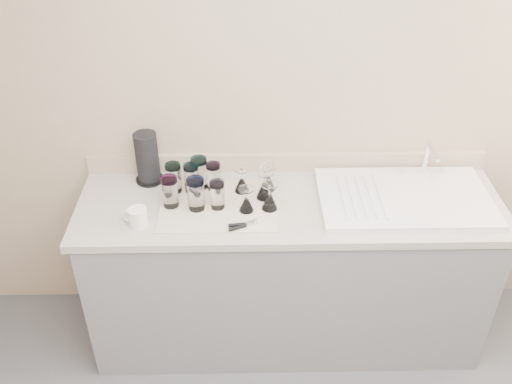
{
  "coord_description": "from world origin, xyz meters",
  "views": [
    {
      "loc": [
        -0.21,
        -1.02,
        2.53
      ],
      "look_at": [
        -0.17,
        1.15,
        1.0
      ],
      "focal_mm": 40.0,
      "sensor_mm": 36.0,
      "label": 1
    }
  ],
  "objects_px": {
    "goblet_front_left": "(246,203)",
    "goblet_extra": "(265,189)",
    "tumbler_magenta": "(170,192)",
    "can_opener": "(243,225)",
    "tumbler_extra": "(199,173)",
    "white_mug": "(137,217)",
    "paper_towel_roll": "(147,158)",
    "tumbler_lavender": "(217,195)",
    "goblet_back_left": "(242,183)",
    "goblet_back_right": "(268,181)",
    "tumbler_purple": "(214,176)",
    "tumbler_teal": "(174,178)",
    "goblet_front_right": "(270,200)",
    "tumbler_blue": "(196,194)",
    "tumbler_cyan": "(192,178)",
    "sink_unit": "(405,198)"
  },
  "relations": [
    {
      "from": "tumbler_cyan",
      "to": "white_mug",
      "type": "height_order",
      "value": "tumbler_cyan"
    },
    {
      "from": "sink_unit",
      "to": "goblet_extra",
      "type": "relative_size",
      "value": 5.53
    },
    {
      "from": "tumbler_teal",
      "to": "goblet_front_left",
      "type": "height_order",
      "value": "tumbler_teal"
    },
    {
      "from": "tumbler_purple",
      "to": "white_mug",
      "type": "bearing_deg",
      "value": -140.55
    },
    {
      "from": "tumbler_blue",
      "to": "goblet_extra",
      "type": "height_order",
      "value": "tumbler_blue"
    },
    {
      "from": "sink_unit",
      "to": "tumbler_lavender",
      "type": "xyz_separation_m",
      "value": [
        -0.9,
        -0.04,
        0.06
      ]
    },
    {
      "from": "goblet_front_left",
      "to": "goblet_extra",
      "type": "bearing_deg",
      "value": 49.53
    },
    {
      "from": "goblet_back_right",
      "to": "goblet_front_right",
      "type": "xyz_separation_m",
      "value": [
        0.0,
        -0.16,
        0.0
      ]
    },
    {
      "from": "can_opener",
      "to": "tumbler_magenta",
      "type": "bearing_deg",
      "value": 153.45
    },
    {
      "from": "tumbler_extra",
      "to": "can_opener",
      "type": "bearing_deg",
      "value": -56.56
    },
    {
      "from": "white_mug",
      "to": "paper_towel_roll",
      "type": "relative_size",
      "value": 0.48
    },
    {
      "from": "sink_unit",
      "to": "can_opener",
      "type": "distance_m",
      "value": 0.81
    },
    {
      "from": "tumbler_magenta",
      "to": "goblet_back_right",
      "type": "height_order",
      "value": "tumbler_magenta"
    },
    {
      "from": "tumbler_cyan",
      "to": "tumbler_blue",
      "type": "height_order",
      "value": "tumbler_blue"
    },
    {
      "from": "goblet_extra",
      "to": "can_opener",
      "type": "bearing_deg",
      "value": -114.95
    },
    {
      "from": "goblet_front_right",
      "to": "paper_towel_roll",
      "type": "height_order",
      "value": "paper_towel_roll"
    },
    {
      "from": "tumbler_purple",
      "to": "paper_towel_roll",
      "type": "bearing_deg",
      "value": 164.96
    },
    {
      "from": "white_mug",
      "to": "tumbler_cyan",
      "type": "bearing_deg",
      "value": 48.25
    },
    {
      "from": "tumbler_lavender",
      "to": "paper_towel_roll",
      "type": "xyz_separation_m",
      "value": [
        -0.36,
        0.25,
        0.05
      ]
    },
    {
      "from": "goblet_extra",
      "to": "tumbler_extra",
      "type": "bearing_deg",
      "value": 163.41
    },
    {
      "from": "goblet_back_right",
      "to": "paper_towel_roll",
      "type": "distance_m",
      "value": 0.61
    },
    {
      "from": "tumbler_extra",
      "to": "goblet_back_right",
      "type": "distance_m",
      "value": 0.34
    },
    {
      "from": "goblet_front_left",
      "to": "tumbler_extra",
      "type": "bearing_deg",
      "value": 138.97
    },
    {
      "from": "tumbler_cyan",
      "to": "tumbler_lavender",
      "type": "xyz_separation_m",
      "value": [
        0.13,
        -0.14,
        -0.0
      ]
    },
    {
      "from": "tumbler_teal",
      "to": "white_mug",
      "type": "bearing_deg",
      "value": -118.82
    },
    {
      "from": "tumbler_purple",
      "to": "goblet_extra",
      "type": "relative_size",
      "value": 0.95
    },
    {
      "from": "goblet_front_right",
      "to": "white_mug",
      "type": "xyz_separation_m",
      "value": [
        -0.61,
        -0.1,
        -0.01
      ]
    },
    {
      "from": "tumbler_magenta",
      "to": "goblet_back_left",
      "type": "bearing_deg",
      "value": 18.61
    },
    {
      "from": "tumbler_teal",
      "to": "tumbler_cyan",
      "type": "relative_size",
      "value": 1.03
    },
    {
      "from": "goblet_extra",
      "to": "white_mug",
      "type": "relative_size",
      "value": 1.15
    },
    {
      "from": "tumbler_extra",
      "to": "can_opener",
      "type": "distance_m",
      "value": 0.4
    },
    {
      "from": "tumbler_lavender",
      "to": "goblet_back_left",
      "type": "relative_size",
      "value": 1.09
    },
    {
      "from": "goblet_back_right",
      "to": "tumbler_purple",
      "type": "bearing_deg",
      "value": 177.43
    },
    {
      "from": "tumbler_teal",
      "to": "goblet_extra",
      "type": "distance_m",
      "value": 0.45
    },
    {
      "from": "tumbler_blue",
      "to": "tumbler_extra",
      "type": "xyz_separation_m",
      "value": [
        0.0,
        0.18,
        0.0
      ]
    },
    {
      "from": "goblet_front_right",
      "to": "paper_towel_roll",
      "type": "xyz_separation_m",
      "value": [
        -0.6,
        0.26,
        0.08
      ]
    },
    {
      "from": "goblet_back_right",
      "to": "white_mug",
      "type": "bearing_deg",
      "value": -156.3
    },
    {
      "from": "tumbler_purple",
      "to": "goblet_extra",
      "type": "distance_m",
      "value": 0.26
    },
    {
      "from": "tumbler_magenta",
      "to": "can_opener",
      "type": "distance_m",
      "value": 0.39
    },
    {
      "from": "goblet_back_right",
      "to": "goblet_front_left",
      "type": "xyz_separation_m",
      "value": [
        -0.11,
        -0.17,
        -0.0
      ]
    },
    {
      "from": "tumbler_magenta",
      "to": "can_opener",
      "type": "xyz_separation_m",
      "value": [
        0.34,
        -0.17,
        -0.07
      ]
    },
    {
      "from": "tumbler_cyan",
      "to": "tumbler_blue",
      "type": "distance_m",
      "value": 0.15
    },
    {
      "from": "tumbler_teal",
      "to": "goblet_front_left",
      "type": "distance_m",
      "value": 0.39
    },
    {
      "from": "goblet_back_right",
      "to": "paper_towel_roll",
      "type": "bearing_deg",
      "value": 170.41
    },
    {
      "from": "tumbler_teal",
      "to": "tumbler_lavender",
      "type": "height_order",
      "value": "tumbler_teal"
    },
    {
      "from": "goblet_back_right",
      "to": "tumbler_teal",
      "type": "bearing_deg",
      "value": -179.31
    },
    {
      "from": "sink_unit",
      "to": "paper_towel_roll",
      "type": "relative_size",
      "value": 3.06
    },
    {
      "from": "tumbler_blue",
      "to": "can_opener",
      "type": "height_order",
      "value": "tumbler_blue"
    },
    {
      "from": "tumbler_magenta",
      "to": "can_opener",
      "type": "bearing_deg",
      "value": -26.55
    },
    {
      "from": "tumbler_purple",
      "to": "goblet_back_right",
      "type": "distance_m",
      "value": 0.27
    }
  ]
}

